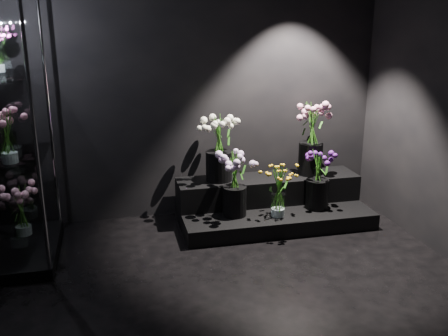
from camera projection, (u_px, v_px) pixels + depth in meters
name	position (u px, v px, depth m)	size (l,w,h in m)	color
floor	(238.00, 312.00, 3.60)	(4.00, 4.00, 0.00)	black
wall_back	(189.00, 83.00, 5.06)	(4.00, 4.00, 0.00)	black
wall_front	(432.00, 268.00, 1.33)	(4.00, 4.00, 0.00)	black
display_riser	(271.00, 203.00, 5.22)	(1.93, 0.86, 0.43)	black
display_case	(5.00, 127.00, 4.11)	(0.64, 1.07, 2.34)	black
bouquet_orange_bells	(278.00, 190.00, 4.84)	(0.28, 0.28, 0.54)	white
bouquet_lilac	(235.00, 179.00, 4.84)	(0.46, 0.46, 0.65)	black
bouquet_purple	(318.00, 176.00, 5.04)	(0.35, 0.35, 0.62)	black
bouquet_cream_roses	(219.00, 144.00, 5.05)	(0.42, 0.42, 0.68)	black
bouquet_pink_roses	(312.00, 134.00, 5.23)	(0.39, 0.39, 0.77)	black
bouquet_case_pink	(7.00, 135.00, 3.97)	(0.31, 0.31, 0.43)	white
bouquet_case_base_pink	(21.00, 208.00, 4.56)	(0.36, 0.36, 0.50)	white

